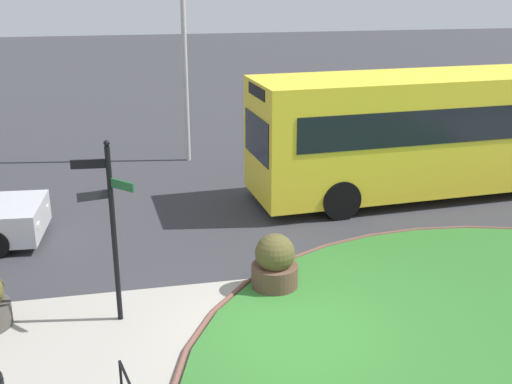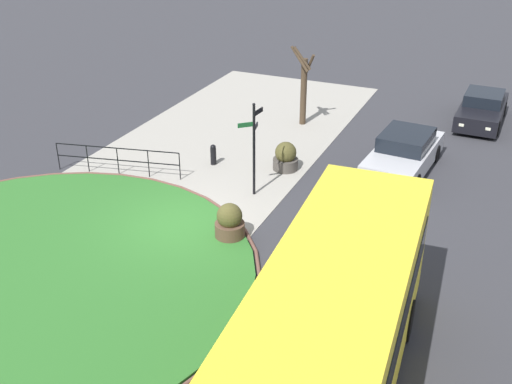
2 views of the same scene
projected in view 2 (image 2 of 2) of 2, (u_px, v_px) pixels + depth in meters
ground at (183, 227)px, 19.29m from camera, size 120.00×120.00×0.00m
sidewalk_paving at (131, 214)px, 19.97m from camera, size 32.00×8.16×0.02m
grass_island at (27, 273)px, 16.96m from camera, size 12.46×12.46×0.10m
grass_kerb_ring at (27, 273)px, 16.96m from camera, size 12.77×12.77×0.11m
signpost_directional at (254, 143)px, 20.42m from camera, size 0.98×0.48×3.26m
bollard_foreground at (213, 154)px, 23.22m from camera, size 0.22×0.22×0.81m
railing_grass_edge at (117, 157)px, 22.33m from camera, size 1.06×4.57×1.05m
bus_yellow at (324, 356)px, 11.56m from camera, size 10.31×3.20×3.31m
car_near_lane at (482, 109)px, 27.07m from camera, size 4.34×1.89×1.35m
car_far_lane at (404, 153)px, 22.67m from camera, size 4.69×2.23×1.44m
planter_near_signpost at (230, 223)px, 18.43m from camera, size 0.90×0.90×1.16m
planter_kerbside at (286, 158)px, 22.80m from camera, size 0.92×0.92×1.08m
street_tree_bare at (304, 86)px, 26.38m from camera, size 0.97×0.96×3.47m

